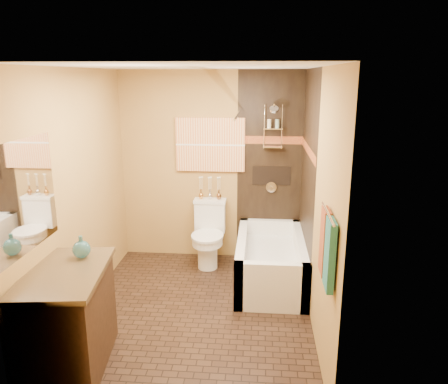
# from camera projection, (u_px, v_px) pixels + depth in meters

# --- Properties ---
(floor) EXTENTS (3.00, 3.00, 0.00)m
(floor) POSITION_uv_depth(u_px,v_px,m) (196.00, 310.00, 4.65)
(floor) COLOR black
(floor) RESTS_ON ground
(wall_left) EXTENTS (0.02, 3.00, 2.50)m
(wall_left) POSITION_uv_depth(u_px,v_px,m) (77.00, 195.00, 4.43)
(wall_left) COLOR #AC8342
(wall_left) RESTS_ON floor
(wall_right) EXTENTS (0.02, 3.00, 2.50)m
(wall_right) POSITION_uv_depth(u_px,v_px,m) (316.00, 200.00, 4.23)
(wall_right) COLOR #AC8342
(wall_right) RESTS_ON floor
(wall_back) EXTENTS (2.40, 0.02, 2.50)m
(wall_back) POSITION_uv_depth(u_px,v_px,m) (211.00, 167.00, 5.78)
(wall_back) COLOR #AC8342
(wall_back) RESTS_ON floor
(wall_front) EXTENTS (2.40, 0.02, 2.50)m
(wall_front) POSITION_uv_depth(u_px,v_px,m) (160.00, 258.00, 2.89)
(wall_front) COLOR #AC8342
(wall_front) RESTS_ON floor
(ceiling) EXTENTS (3.00, 3.00, 0.00)m
(ceiling) POSITION_uv_depth(u_px,v_px,m) (192.00, 67.00, 4.01)
(ceiling) COLOR silver
(ceiling) RESTS_ON wall_back
(alcove_tile_back) EXTENTS (0.85, 0.01, 2.50)m
(alcove_tile_back) POSITION_uv_depth(u_px,v_px,m) (270.00, 168.00, 5.70)
(alcove_tile_back) COLOR black
(alcove_tile_back) RESTS_ON wall_back
(alcove_tile_right) EXTENTS (0.01, 1.50, 2.50)m
(alcove_tile_right) POSITION_uv_depth(u_px,v_px,m) (307.00, 182.00, 4.96)
(alcove_tile_right) COLOR black
(alcove_tile_right) RESTS_ON wall_right
(mosaic_band_back) EXTENTS (0.85, 0.01, 0.10)m
(mosaic_band_back) POSITION_uv_depth(u_px,v_px,m) (271.00, 140.00, 5.60)
(mosaic_band_back) COLOR maroon
(mosaic_band_back) RESTS_ON alcove_tile_back
(mosaic_band_right) EXTENTS (0.01, 1.50, 0.10)m
(mosaic_band_right) POSITION_uv_depth(u_px,v_px,m) (308.00, 150.00, 4.86)
(mosaic_band_right) COLOR maroon
(mosaic_band_right) RESTS_ON alcove_tile_right
(alcove_niche) EXTENTS (0.50, 0.01, 0.25)m
(alcove_niche) POSITION_uv_depth(u_px,v_px,m) (272.00, 176.00, 5.72)
(alcove_niche) COLOR black
(alcove_niche) RESTS_ON alcove_tile_back
(shower_fixtures) EXTENTS (0.24, 0.33, 1.16)m
(shower_fixtures) POSITION_uv_depth(u_px,v_px,m) (273.00, 138.00, 5.49)
(shower_fixtures) COLOR silver
(shower_fixtures) RESTS_ON floor
(curtain_rod) EXTENTS (0.03, 1.55, 0.03)m
(curtain_rod) POSITION_uv_depth(u_px,v_px,m) (239.00, 113.00, 4.82)
(curtain_rod) COLOR silver
(curtain_rod) RESTS_ON wall_back
(towel_bar) EXTENTS (0.02, 0.55, 0.02)m
(towel_bar) POSITION_uv_depth(u_px,v_px,m) (328.00, 213.00, 3.17)
(towel_bar) COLOR silver
(towel_bar) RESTS_ON wall_right
(towel_teal) EXTENTS (0.05, 0.22, 0.52)m
(towel_teal) POSITION_uv_depth(u_px,v_px,m) (330.00, 255.00, 3.12)
(towel_teal) COLOR #1F685D
(towel_teal) RESTS_ON towel_bar
(towel_rust) EXTENTS (0.05, 0.22, 0.52)m
(towel_rust) POSITION_uv_depth(u_px,v_px,m) (325.00, 242.00, 3.37)
(towel_rust) COLOR maroon
(towel_rust) RESTS_ON towel_bar
(sunset_painting) EXTENTS (0.90, 0.04, 0.70)m
(sunset_painting) POSITION_uv_depth(u_px,v_px,m) (210.00, 145.00, 5.67)
(sunset_painting) COLOR #D86632
(sunset_painting) RESTS_ON wall_back
(vanity_mirror) EXTENTS (0.01, 1.00, 0.90)m
(vanity_mirror) POSITION_uv_depth(u_px,v_px,m) (23.00, 198.00, 3.40)
(vanity_mirror) COLOR white
(vanity_mirror) RESTS_ON wall_left
(bathtub) EXTENTS (0.80, 1.50, 0.55)m
(bathtub) POSITION_uv_depth(u_px,v_px,m) (271.00, 264.00, 5.25)
(bathtub) COLOR white
(bathtub) RESTS_ON floor
(toilet) EXTENTS (0.42, 0.62, 0.83)m
(toilet) POSITION_uv_depth(u_px,v_px,m) (209.00, 234.00, 5.70)
(toilet) COLOR white
(toilet) RESTS_ON floor
(vanity) EXTENTS (0.73, 1.07, 0.89)m
(vanity) POSITION_uv_depth(u_px,v_px,m) (68.00, 319.00, 3.65)
(vanity) COLOR black
(vanity) RESTS_ON floor
(teal_bottle) EXTENTS (0.16, 0.16, 0.24)m
(teal_bottle) POSITION_uv_depth(u_px,v_px,m) (81.00, 247.00, 3.76)
(teal_bottle) COLOR #24636E
(teal_bottle) RESTS_ON vanity
(bud_vases) EXTENTS (0.30, 0.06, 0.30)m
(bud_vases) POSITION_uv_depth(u_px,v_px,m) (210.00, 188.00, 5.74)
(bud_vases) COLOR #CC8C40
(bud_vases) RESTS_ON toilet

